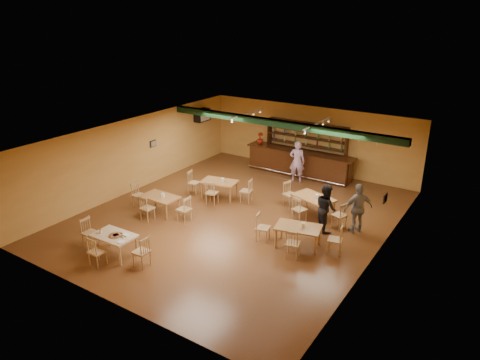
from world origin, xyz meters
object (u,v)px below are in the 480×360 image
Objects in this scene: dining_table_b at (313,206)px; dining_table_d at (298,237)px; patron_bar at (297,162)px; bar_counter at (299,163)px; near_table at (115,245)px; dining_table_c at (161,205)px; patron_right_a at (326,208)px; dining_table_a at (219,189)px.

dining_table_d is (0.54, -2.33, -0.02)m from dining_table_b.
dining_table_d is 0.77× the size of patron_bar.
bar_counter is 3.88× the size of near_table.
dining_table_c is (-2.40, -6.48, -0.22)m from bar_counter.
bar_counter is 5.44m from patron_right_a.
bar_counter is 6.63m from dining_table_d.
dining_table_c is at bearing 172.72° from dining_table_d.
bar_counter is 3.59× the size of dining_table_d.
patron_right_a reaches higher than dining_table_c.
dining_table_c is 0.83× the size of patron_right_a.
bar_counter is at bearing 59.60° from dining_table_a.
dining_table_a is 1.02× the size of dining_table_c.
dining_table_d reaches higher than dining_table_a.
dining_table_b is 0.90× the size of patron_right_a.
near_table is at bearing -105.34° from dining_table_b.
near_table is at bearing -154.27° from dining_table_d.
bar_counter reaches higher than dining_table_c.
near_table is (-3.85, -5.84, -0.02)m from dining_table_b.
dining_table_d is (2.88, -5.96, -0.22)m from bar_counter.
dining_table_a is 4.74m from dining_table_d.
dining_table_b is 1.06× the size of dining_table_d.
dining_table_a is at bearing 70.22° from dining_table_c.
bar_counter is 4.32m from dining_table_b.
patron_right_a is (0.26, 1.53, 0.47)m from dining_table_d.
dining_table_c is at bearing 105.75° from near_table.
dining_table_c is 6.29m from patron_bar.
dining_table_a is at bearing 39.36° from patron_right_a.
bar_counter is at bearing 140.91° from dining_table_b.
dining_table_a reaches higher than near_table.
dining_table_b is (2.34, -3.63, -0.20)m from bar_counter.
patron_bar is at bearing 66.05° from dining_table_c.
dining_table_a reaches higher than dining_table_c.
bar_counter is 3.61× the size of dining_table_a.
dining_table_d is at bearing -33.83° from dining_table_a.
bar_counter is 3.39× the size of dining_table_b.
near_table is (-0.03, -5.37, -0.00)m from dining_table_a.
dining_table_d is at bearing 37.66° from near_table.
dining_table_c is at bearing 47.50° from patron_bar.
patron_right_a reaches higher than dining_table_d.
patron_right_a is (3.14, -4.43, 0.25)m from bar_counter.
patron_bar is 1.11× the size of patron_right_a.
patron_bar is (2.69, 5.66, 0.57)m from dining_table_c.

